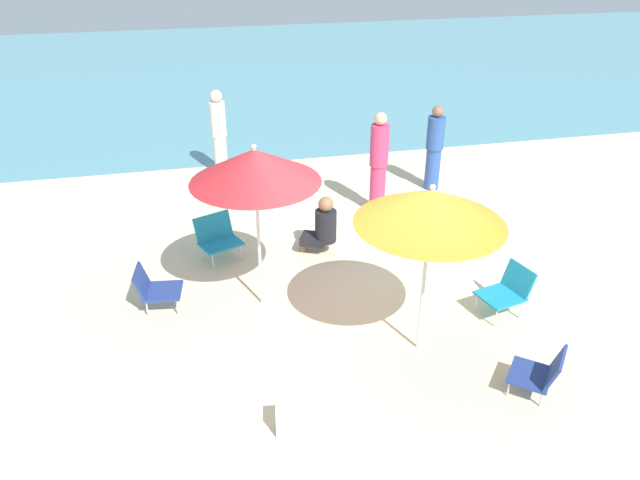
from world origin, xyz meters
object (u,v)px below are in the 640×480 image
(beach_chair_b, at_px, (541,372))
(person_b, at_px, (219,132))
(beach_chair_a, at_px, (507,290))
(beach_bag, at_px, (292,418))
(person_c, at_px, (434,148))
(person_a, at_px, (379,163))
(person_d, at_px, (323,226))
(umbrella_red, at_px, (255,166))
(beach_chair_c, at_px, (217,236))
(beach_chair_d, at_px, (154,287))
(umbrella_orange, at_px, (431,207))

(beach_chair_b, distance_m, person_b, 7.33)
(beach_chair_a, distance_m, beach_bag, 3.26)
(beach_chair_a, relative_size, person_c, 0.44)
(person_a, height_order, person_c, person_a)
(person_a, relative_size, person_d, 1.88)
(person_c, bearing_deg, beach_bag, -47.91)
(umbrella_red, distance_m, beach_chair_c, 2.07)
(person_a, relative_size, beach_bag, 5.35)
(beach_chair_d, height_order, person_d, person_d)
(person_c, bearing_deg, person_d, -66.48)
(umbrella_orange, bearing_deg, person_a, 80.26)
(beach_chair_b, bearing_deg, beach_chair_d, 7.76)
(beach_chair_a, bearing_deg, beach_chair_b, 61.68)
(umbrella_orange, distance_m, beach_chair_b, 2.05)
(person_a, xyz_separation_m, person_d, (-1.20, -1.19, -0.42))
(beach_chair_c, bearing_deg, umbrella_red, -3.70)
(beach_chair_b, bearing_deg, person_b, -27.93)
(umbrella_red, relative_size, person_c, 1.41)
(umbrella_red, distance_m, beach_chair_b, 3.81)
(umbrella_orange, distance_m, person_d, 2.83)
(person_d, bearing_deg, beach_chair_d, 44.57)
(umbrella_orange, height_order, person_b, umbrella_orange)
(beach_chair_c, bearing_deg, beach_bag, -15.83)
(beach_chair_b, bearing_deg, beach_bag, 38.99)
(beach_chair_a, relative_size, beach_chair_b, 0.99)
(beach_bag, bearing_deg, umbrella_orange, 29.67)
(beach_chair_d, xyz_separation_m, beach_bag, (1.30, -2.42, -0.15))
(beach_chair_a, bearing_deg, umbrella_red, -30.78)
(umbrella_orange, bearing_deg, person_c, 66.50)
(umbrella_red, xyz_separation_m, person_b, (-0.15, 4.49, -1.06))
(person_d, distance_m, beach_bag, 3.52)
(beach_chair_b, relative_size, person_a, 0.40)
(person_c, bearing_deg, beach_chair_a, -22.15)
(person_b, distance_m, beach_bag, 6.76)
(beach_chair_d, bearing_deg, beach_chair_b, -24.89)
(beach_chair_b, distance_m, beach_chair_c, 4.71)
(beach_chair_d, bearing_deg, umbrella_orange, -19.18)
(beach_chair_a, bearing_deg, person_c, -112.31)
(umbrella_orange, xyz_separation_m, beach_chair_a, (1.31, 0.42, -1.46))
(person_d, bearing_deg, person_c, -119.20)
(umbrella_red, bearing_deg, person_d, 46.41)
(beach_chair_a, distance_m, person_d, 2.74)
(beach_chair_d, relative_size, person_c, 0.39)
(umbrella_orange, bearing_deg, umbrella_red, 141.44)
(person_b, bearing_deg, beach_chair_b, 158.86)
(beach_chair_a, xyz_separation_m, person_d, (-1.89, 1.98, 0.10))
(beach_chair_c, xyz_separation_m, beach_chair_d, (-0.87, -1.13, -0.04))
(beach_chair_b, xyz_separation_m, beach_bag, (-2.60, 0.05, -0.12))
(person_a, bearing_deg, beach_chair_b, -170.20)
(beach_chair_d, relative_size, person_a, 0.35)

